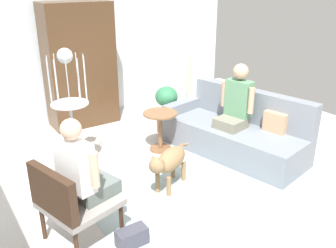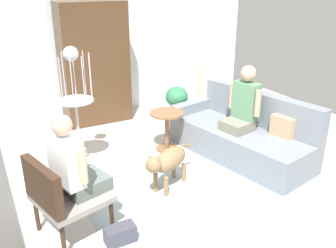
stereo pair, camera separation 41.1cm
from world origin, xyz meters
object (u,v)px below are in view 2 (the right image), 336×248
Objects in this scene: potted_plant at (177,107)px; column_lamp at (204,94)px; couch at (242,135)px; armoire_cabinet at (94,64)px; person_on_couch at (244,104)px; round_end_table at (167,126)px; armchair at (60,194)px; handbag at (120,234)px; person_on_armchair at (72,165)px; bird_cage_stand at (75,99)px; dog at (168,161)px.

column_lamp is at bearing -23.94° from potted_plant.
column_lamp reaches higher than couch.
armoire_cabinet is at bearing 136.73° from column_lamp.
person_on_couch is at bearing -144.15° from couch.
round_end_table is (-0.83, 0.68, -0.42)m from person_on_couch.
handbag is at bearing -36.59° from armchair.
handbag is (-0.85, -3.28, -0.93)m from armoire_cabinet.
bird_cage_stand is (0.41, 1.36, 0.19)m from person_on_armchair.
column_lamp is 0.62× the size of armoire_cabinet.
armoire_cabinet is at bearing 64.28° from bird_cage_stand.
potted_plant is at bearing 49.59° from handbag.
armoire_cabinet reaches higher than handbag.
person_on_armchair is at bearing -140.39° from potted_plant.
round_end_table is at bearing 36.39° from person_on_armchair.
column_lamp is at bearing 22.39° from round_end_table.
potted_plant is (-0.36, 1.22, -0.37)m from person_on_couch.
round_end_table is at bearing 49.79° from handbag.
round_end_table is (1.83, 1.27, -0.12)m from armchair.
bird_cage_stand reaches higher than potted_plant.
potted_plant is (-0.40, 1.19, 0.11)m from couch.
person_on_armchair is 1.04× the size of dog.
column_lamp reaches higher than dog.
armoire_cabinet is at bearing 66.05° from armchair.
armoire_cabinet is 6.84× the size of handbag.
armchair is 1.11× the size of potted_plant.
person_on_couch is 1.51× the size of round_end_table.
column_lamp reaches higher than person_on_armchair.
round_end_table is 0.71m from potted_plant.
armoire_cabinet is (1.31, 2.94, 0.53)m from armchair.
person_on_armchair is 0.41× the size of armoire_cabinet.
person_on_armchair is 0.82m from handbag.
person_on_armchair is 1.44m from bird_cage_stand.
couch is 2.87× the size of potted_plant.
bird_cage_stand is at bearing 173.94° from round_end_table.
potted_plant is at bearing 108.70° from couch.
bird_cage_stand is at bearing -115.72° from armoire_cabinet.
armchair is (-2.70, -0.62, 0.18)m from couch.
potted_plant is (0.47, 0.54, 0.05)m from round_end_table.
bird_cage_stand is 1.27× the size of column_lamp.
couch is 1.40m from dog.
couch is at bearing 12.83° from person_on_armchair.
dog is (1.18, 0.27, -0.38)m from person_on_armchair.
armoire_cabinet is (-0.99, 1.13, 0.60)m from potted_plant.
couch is 2.74× the size of dog.
person_on_couch reaches higher than person_on_armchair.
armoire_cabinet reaches higher than bird_cage_stand.
person_on_armchair is (0.16, 0.04, 0.25)m from armchair.
bird_cage_stand is 1.95m from handbag.
armoire_cabinet is at bearing 120.94° from couch.
column_lamp is 4.27× the size of handbag.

